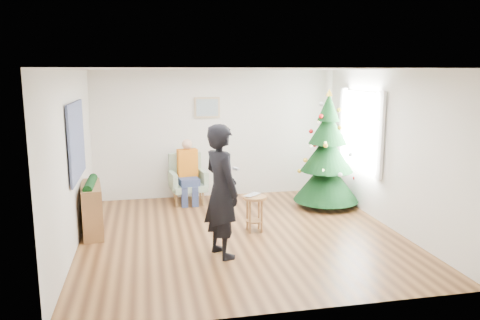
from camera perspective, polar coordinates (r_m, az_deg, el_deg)
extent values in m
plane|color=brown|center=(7.57, 0.17, -9.07)|extent=(5.00, 5.00, 0.00)
plane|color=white|center=(7.12, 0.18, 11.01)|extent=(5.00, 5.00, 0.00)
plane|color=silver|center=(9.67, -2.85, 3.19)|extent=(5.00, 0.00, 5.00)
plane|color=silver|center=(4.87, 6.20, -4.37)|extent=(5.00, 0.00, 5.00)
plane|color=silver|center=(7.16, -19.80, -0.08)|extent=(0.00, 5.00, 5.00)
plane|color=silver|center=(8.12, 17.74, 1.25)|extent=(0.00, 5.00, 5.00)
cube|color=white|center=(8.95, 14.53, 3.55)|extent=(0.04, 1.30, 1.40)
cube|color=white|center=(8.27, 16.61, 2.89)|extent=(0.05, 0.25, 1.50)
cube|color=white|center=(9.61, 12.42, 4.11)|extent=(0.05, 0.25, 1.50)
cylinder|color=#3F2816|center=(9.23, 10.39, -4.66)|extent=(0.10, 0.10, 0.29)
cone|color=black|center=(9.14, 10.47, -2.34)|extent=(1.25, 1.25, 0.81)
cone|color=black|center=(9.04, 10.59, 0.92)|extent=(1.00, 1.00, 0.72)
cone|color=black|center=(8.97, 10.69, 3.93)|extent=(0.73, 0.73, 0.62)
cone|color=black|center=(8.93, 10.78, 6.37)|extent=(0.42, 0.42, 0.53)
cone|color=gold|center=(8.92, 10.84, 8.09)|extent=(0.13, 0.13, 0.13)
cylinder|color=brown|center=(7.57, 1.79, -4.58)|extent=(0.39, 0.39, 0.04)
cylinder|color=brown|center=(7.68, 1.78, -7.39)|extent=(0.29, 0.29, 0.02)
imported|color=silver|center=(7.56, 1.79, -4.34)|extent=(0.38, 0.37, 0.03)
cube|color=gray|center=(9.28, -6.30, -3.29)|extent=(0.72, 0.68, 0.12)
cube|color=gray|center=(9.47, -6.73, -0.91)|extent=(0.65, 0.20, 0.60)
cube|color=gray|center=(9.18, -8.17, -2.46)|extent=(0.16, 0.51, 0.30)
cube|color=gray|center=(9.32, -4.50, -2.20)|extent=(0.16, 0.51, 0.30)
cube|color=navy|center=(9.18, -6.27, -2.62)|extent=(0.42, 0.43, 0.14)
cube|color=#C16312|center=(9.31, -6.43, -0.36)|extent=(0.41, 0.25, 0.55)
sphere|color=tan|center=(9.23, -6.47, 1.94)|extent=(0.20, 0.20, 0.20)
imported|color=black|center=(6.49, -2.28, -3.81)|extent=(0.66, 0.80, 1.87)
cube|color=white|center=(6.42, -0.50, -1.09)|extent=(0.08, 0.13, 0.04)
cube|color=brown|center=(7.88, -17.60, -5.73)|extent=(0.42, 1.03, 0.80)
cylinder|color=black|center=(7.78, -17.77, -2.76)|extent=(0.14, 0.90, 0.14)
cube|color=black|center=(7.41, -19.30, 2.26)|extent=(0.03, 1.50, 1.15)
cube|color=tan|center=(9.55, -4.04, 6.41)|extent=(0.52, 0.03, 0.42)
cube|color=gray|center=(9.53, -4.02, 6.40)|extent=(0.44, 0.02, 0.34)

